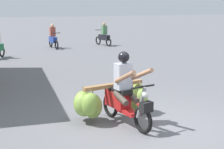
% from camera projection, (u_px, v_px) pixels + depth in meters
% --- Properties ---
extents(ground_plane, '(120.00, 120.00, 0.00)m').
position_uv_depth(ground_plane, '(149.00, 126.00, 7.24)').
color(ground_plane, slate).
extents(motorbike_main_loaded, '(1.86, 1.96, 1.58)m').
position_uv_depth(motorbike_main_loaded, '(114.00, 99.00, 7.57)').
color(motorbike_main_loaded, black).
rests_on(motorbike_main_loaded, ground).
extents(motorbike_distant_ahead_right, '(0.55, 1.61, 1.40)m').
position_uv_depth(motorbike_distant_ahead_right, '(53.00, 38.00, 19.55)').
color(motorbike_distant_ahead_right, black).
rests_on(motorbike_distant_ahead_right, ground).
extents(motorbike_distant_far_ahead, '(0.73, 1.55, 1.40)m').
position_uv_depth(motorbike_distant_far_ahead, '(104.00, 36.00, 20.82)').
color(motorbike_distant_far_ahead, black).
rests_on(motorbike_distant_far_ahead, ground).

